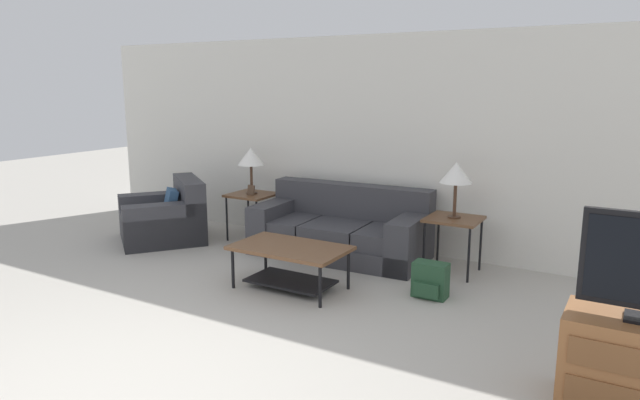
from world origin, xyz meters
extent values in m
cube|color=silver|center=(0.00, 4.26, 1.30)|extent=(8.93, 0.06, 2.60)
cube|color=#38383D|center=(-0.25, 3.63, 0.11)|extent=(2.08, 1.04, 0.22)
cube|color=#38383D|center=(-0.93, 3.58, 0.32)|extent=(0.70, 0.88, 0.20)
cube|color=#38383D|center=(-0.24, 3.61, 0.32)|extent=(0.70, 0.88, 0.20)
cube|color=#38383D|center=(0.44, 3.64, 0.32)|extent=(0.70, 0.88, 0.20)
cube|color=#38383D|center=(-0.26, 3.98, 0.62)|extent=(2.05, 0.35, 0.40)
cube|color=#38383D|center=(-1.13, 3.60, 0.29)|extent=(0.32, 0.96, 0.58)
cube|color=#38383D|center=(0.63, 3.67, 0.29)|extent=(0.32, 0.96, 0.58)
cube|color=#38383D|center=(-2.59, 3.08, 0.20)|extent=(1.44, 1.43, 0.40)
cube|color=#38383D|center=(-2.37, 3.38, 0.60)|extent=(0.99, 0.84, 0.40)
cube|color=#38383D|center=(-2.90, 3.32, 0.28)|extent=(0.82, 0.95, 0.56)
cube|color=#38383D|center=(-2.28, 2.85, 0.28)|extent=(0.82, 0.95, 0.56)
cube|color=#33567F|center=(-2.52, 3.18, 0.50)|extent=(0.38, 0.36, 0.36)
cube|color=brown|center=(-0.14, 2.42, 0.42)|extent=(1.13, 0.68, 0.04)
cylinder|color=black|center=(-0.65, 2.14, 0.20)|extent=(0.03, 0.03, 0.41)
cylinder|color=black|center=(0.37, 2.14, 0.20)|extent=(0.03, 0.03, 0.41)
cylinder|color=black|center=(-0.65, 2.70, 0.20)|extent=(0.03, 0.03, 0.41)
cylinder|color=black|center=(0.37, 2.70, 0.20)|extent=(0.03, 0.03, 0.41)
cube|color=black|center=(-0.14, 2.42, 0.08)|extent=(0.85, 0.48, 0.02)
cube|color=brown|center=(-1.59, 3.72, 0.60)|extent=(0.56, 0.54, 0.03)
cylinder|color=black|center=(-1.83, 3.49, 0.29)|extent=(0.03, 0.03, 0.58)
cylinder|color=black|center=(-1.35, 3.49, 0.29)|extent=(0.03, 0.03, 0.58)
cylinder|color=black|center=(-1.83, 3.95, 0.29)|extent=(0.03, 0.03, 0.58)
cylinder|color=black|center=(-1.35, 3.95, 0.29)|extent=(0.03, 0.03, 0.58)
cube|color=brown|center=(1.10, 3.72, 0.60)|extent=(0.56, 0.54, 0.03)
cylinder|color=black|center=(0.86, 3.49, 0.29)|extent=(0.03, 0.03, 0.58)
cylinder|color=black|center=(1.34, 3.49, 0.29)|extent=(0.03, 0.03, 0.58)
cylinder|color=black|center=(0.86, 3.95, 0.29)|extent=(0.03, 0.03, 0.58)
cylinder|color=black|center=(1.34, 3.95, 0.29)|extent=(0.03, 0.03, 0.58)
cylinder|color=#472D1E|center=(-1.59, 3.72, 0.62)|extent=(0.14, 0.14, 0.02)
cylinder|color=#472D1E|center=(-1.59, 3.72, 0.81)|extent=(0.04, 0.04, 0.36)
cone|color=white|center=(-1.59, 3.72, 1.10)|extent=(0.34, 0.34, 0.22)
cylinder|color=#472D1E|center=(1.10, 3.72, 0.62)|extent=(0.14, 0.14, 0.02)
cylinder|color=#472D1E|center=(1.10, 3.72, 0.81)|extent=(0.04, 0.04, 0.36)
cone|color=white|center=(1.10, 3.72, 1.10)|extent=(0.34, 0.34, 0.22)
cube|color=#23472D|center=(1.15, 2.90, 0.17)|extent=(0.33, 0.19, 0.34)
cube|color=#23472D|center=(1.15, 2.79, 0.10)|extent=(0.25, 0.05, 0.14)
cylinder|color=#23472D|center=(1.06, 3.02, 0.19)|extent=(0.02, 0.02, 0.26)
cylinder|color=#23472D|center=(1.24, 3.02, 0.19)|extent=(0.02, 0.02, 0.26)
cube|color=#4C3828|center=(-1.54, 3.64, 0.68)|extent=(0.10, 0.04, 0.13)
camera|label=1|loc=(2.86, -2.13, 2.02)|focal=32.00mm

